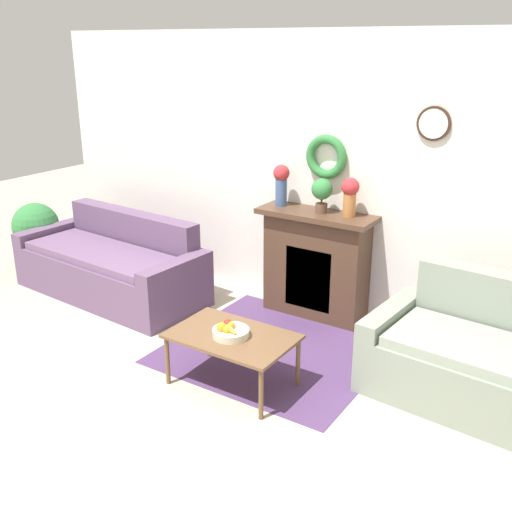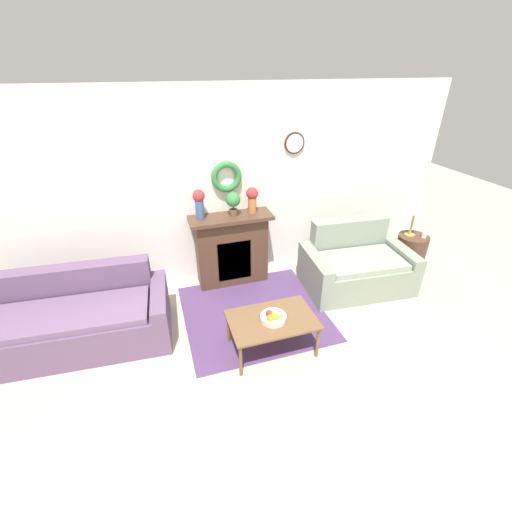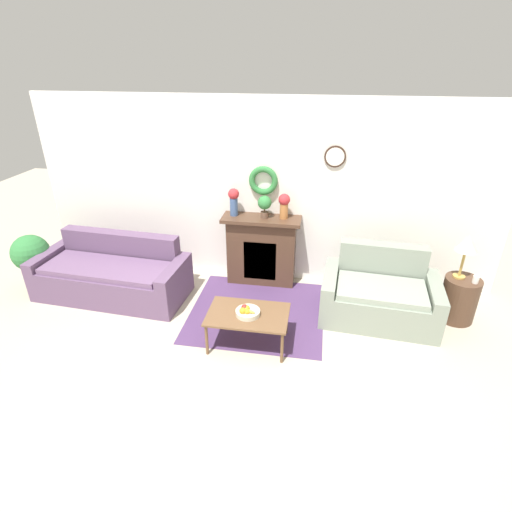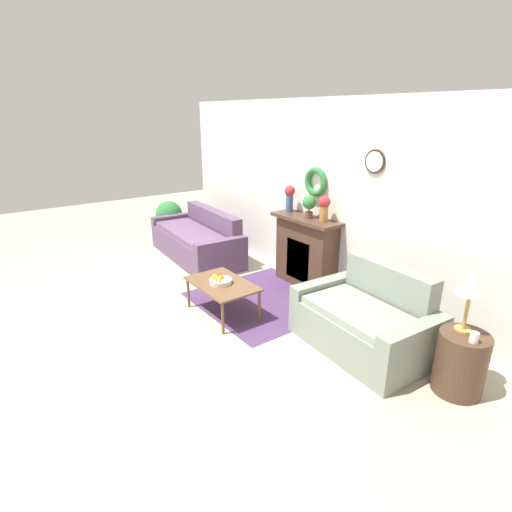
% 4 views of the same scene
% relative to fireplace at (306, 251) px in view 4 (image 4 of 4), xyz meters
% --- Properties ---
extents(ground_plane, '(16.00, 16.00, 0.00)m').
position_rel_fireplace_xyz_m(ground_plane, '(-0.00, -2.33, -0.54)').
color(ground_plane, '#ADA38E').
extents(floor_rug, '(1.80, 1.72, 0.01)m').
position_rel_fireplace_xyz_m(floor_rug, '(0.07, -0.84, -0.53)').
color(floor_rug, '#4C335B').
rests_on(floor_rug, ground_plane).
extents(wall_back, '(6.80, 0.15, 2.70)m').
position_rel_fireplace_xyz_m(wall_back, '(0.00, 0.21, 0.82)').
color(wall_back, white).
rests_on(wall_back, ground_plane).
extents(fireplace, '(1.15, 0.41, 1.06)m').
position_rel_fireplace_xyz_m(fireplace, '(0.00, 0.00, 0.00)').
color(fireplace, '#4C3323').
rests_on(fireplace, ground_plane).
extents(couch_left, '(2.20, 1.05, 0.85)m').
position_rel_fireplace_xyz_m(couch_left, '(-2.07, -0.72, -0.23)').
color(couch_left, '#604766').
rests_on(couch_left, ground_plane).
extents(loveseat_right, '(1.55, 1.05, 0.92)m').
position_rel_fireplace_xyz_m(loveseat_right, '(1.68, -0.66, -0.22)').
color(loveseat_right, gray).
rests_on(loveseat_right, ground_plane).
extents(coffee_table, '(0.96, 0.62, 0.44)m').
position_rel_fireplace_xyz_m(coffee_table, '(0.07, -1.53, -0.14)').
color(coffee_table, brown).
rests_on(coffee_table, ground_plane).
extents(fruit_bowl, '(0.29, 0.29, 0.12)m').
position_rel_fireplace_xyz_m(fruit_bowl, '(0.07, -1.55, -0.05)').
color(fruit_bowl, beige).
rests_on(fruit_bowl, coffee_table).
extents(side_table_by_loveseat, '(0.45, 0.45, 0.60)m').
position_rel_fireplace_xyz_m(side_table_by_loveseat, '(2.70, -0.56, -0.23)').
color(side_table_by_loveseat, '#4C3323').
rests_on(side_table_by_loveseat, ground_plane).
extents(table_lamp, '(0.27, 0.27, 0.58)m').
position_rel_fireplace_xyz_m(table_lamp, '(2.65, -0.52, 0.52)').
color(table_lamp, '#B28E42').
rests_on(table_lamp, side_table_by_loveseat).
extents(mug, '(0.07, 0.07, 0.10)m').
position_rel_fireplace_xyz_m(mug, '(2.81, -0.64, 0.12)').
color(mug, silver).
rests_on(mug, side_table_by_loveseat).
extents(vase_on_mantel_left, '(0.16, 0.16, 0.40)m').
position_rel_fireplace_xyz_m(vase_on_mantel_left, '(-0.41, 0.01, 0.76)').
color(vase_on_mantel_left, '#3D5684').
rests_on(vase_on_mantel_left, fireplace).
extents(vase_on_mantel_right, '(0.16, 0.16, 0.36)m').
position_rel_fireplace_xyz_m(vase_on_mantel_right, '(0.32, 0.01, 0.74)').
color(vase_on_mantel_right, '#AD6B38').
rests_on(vase_on_mantel_right, fireplace).
extents(potted_plant_on_mantel, '(0.20, 0.20, 0.33)m').
position_rel_fireplace_xyz_m(potted_plant_on_mantel, '(0.04, -0.01, 0.73)').
color(potted_plant_on_mantel, brown).
rests_on(potted_plant_on_mantel, fireplace).
extents(potted_plant_floor_by_couch, '(0.54, 0.54, 0.81)m').
position_rel_fireplace_xyz_m(potted_plant_floor_by_couch, '(-3.36, -0.66, -0.03)').
color(potted_plant_floor_by_couch, brown).
rests_on(potted_plant_floor_by_couch, ground_plane).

